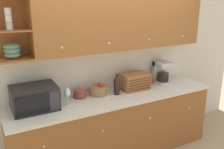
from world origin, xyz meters
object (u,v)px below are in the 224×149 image
object	(u,v)px
bowl_stack_on_counter	(80,93)
wine_glass	(67,93)
mug	(151,81)
bread_box	(134,81)
coffee_maker	(162,72)
fruit_basket	(98,90)
wine_bottle	(117,85)
microwave	(34,98)

from	to	relation	value
bowl_stack_on_counter	wine_glass	bearing A→B (deg)	-145.25
mug	bread_box	bearing A→B (deg)	-169.93
mug	coffee_maker	size ratio (longest dim) A/B	0.30
fruit_basket	wine_bottle	world-z (taller)	wine_bottle
wine_glass	bread_box	size ratio (longest dim) A/B	0.54
bowl_stack_on_counter	microwave	bearing A→B (deg)	-170.42
wine_bottle	bowl_stack_on_counter	bearing A→B (deg)	164.01
fruit_basket	bread_box	distance (m)	0.57
wine_glass	bowl_stack_on_counter	size ratio (longest dim) A/B	1.14
fruit_basket	mug	world-z (taller)	fruit_basket
wine_glass	fruit_basket	bearing A→B (deg)	13.96
wine_bottle	bread_box	size ratio (longest dim) A/B	0.74
wine_bottle	mug	xyz separation A→B (m)	(0.69, 0.13, -0.09)
bread_box	coffee_maker	world-z (taller)	coffee_maker
microwave	coffee_maker	size ratio (longest dim) A/B	1.58
wine_glass	coffee_maker	world-z (taller)	coffee_maker
wine_glass	bowl_stack_on_counter	distance (m)	0.29
bowl_stack_on_counter	fruit_basket	bearing A→B (deg)	-7.86
wine_glass	bread_box	world-z (taller)	bread_box
wine_bottle	coffee_maker	world-z (taller)	coffee_maker
wine_glass	fruit_basket	xyz separation A→B (m)	(0.48, 0.12, -0.08)
bread_box	coffee_maker	size ratio (longest dim) A/B	1.21
microwave	bread_box	distance (m)	1.44
bread_box	mug	size ratio (longest dim) A/B	4.01
bowl_stack_on_counter	coffee_maker	size ratio (longest dim) A/B	0.57
fruit_basket	bowl_stack_on_counter	bearing A→B (deg)	172.14
wine_glass	mug	size ratio (longest dim) A/B	2.15
coffee_maker	bowl_stack_on_counter	bearing A→B (deg)	179.19
microwave	bread_box	size ratio (longest dim) A/B	1.30
bread_box	wine_glass	bearing A→B (deg)	-175.66
microwave	bowl_stack_on_counter	xyz separation A→B (m)	(0.62, 0.10, -0.09)
mug	coffee_maker	distance (m)	0.23
wine_glass	mug	bearing A→B (deg)	5.81
wine_bottle	bread_box	world-z (taller)	wine_bottle
fruit_basket	mug	xyz separation A→B (m)	(0.92, 0.02, -0.02)
bowl_stack_on_counter	mug	bearing A→B (deg)	-0.64
mug	wine_glass	bearing A→B (deg)	-174.19
wine_glass	bowl_stack_on_counter	world-z (taller)	wine_glass
wine_bottle	mug	size ratio (longest dim) A/B	2.98
mug	fruit_basket	bearing A→B (deg)	-178.60
microwave	wine_glass	distance (m)	0.40
wine_bottle	fruit_basket	bearing A→B (deg)	155.69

